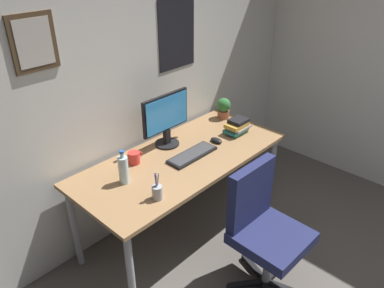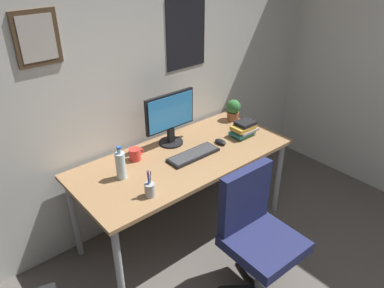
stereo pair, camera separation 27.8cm
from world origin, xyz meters
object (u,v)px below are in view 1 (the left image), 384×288
Objects in this scene: keyboard at (192,155)px; computer_mouse at (216,140)px; office_chair at (263,225)px; monitor at (166,118)px; book_stack_left at (237,126)px; potted_plant at (224,107)px; water_bottle at (123,169)px; coffee_mug_near at (134,158)px; pen_cup at (157,192)px.

keyboard is 3.91× the size of computer_mouse.
office_chair is 2.07× the size of monitor.
monitor reaches higher than book_stack_left.
computer_mouse is 0.50m from potted_plant.
water_bottle is 0.26m from coffee_mug_near.
office_chair is 0.76m from pen_cup.
computer_mouse is 0.71m from coffee_mug_near.
computer_mouse is (0.36, 0.73, 0.24)m from office_chair.
keyboard is 1.91× the size of book_stack_left.
keyboard is 0.60m from water_bottle.
monitor is at bearing 178.96° from potted_plant.
book_stack_left reaches higher than coffee_mug_near.
coffee_mug_near is (0.21, 0.15, -0.06)m from water_bottle.
potted_plant is at bearing 20.45° from pen_cup.
book_stack_left is at bearing 48.84° from office_chair.
potted_plant is (0.72, -0.01, -0.13)m from monitor.
pen_cup is 0.89× the size of book_stack_left.
water_bottle is 1.99× the size of coffee_mug_near.
computer_mouse is at bearing -6.18° from water_bottle.
pen_cup is (-0.49, 0.52, 0.28)m from office_chair.
potted_plant is at bearing 1.03° from coffee_mug_near.
water_bottle is (-0.52, 0.82, 0.33)m from office_chair.
water_bottle is at bearing -162.69° from monitor.
potted_plant reaches higher than keyboard.
keyboard is 0.59m from pen_cup.
computer_mouse is 0.56× the size of potted_plant.
office_chair is 1.05m from coffee_mug_near.
coffee_mug_near is (-0.37, 0.25, 0.03)m from keyboard.
pen_cup reaches higher than potted_plant.
coffee_mug_near is at bearing 35.19° from water_bottle.
potted_plant is (0.78, 0.99, 0.33)m from office_chair.
book_stack_left is (0.25, -0.03, 0.05)m from computer_mouse.
coffee_mug_near is at bearing 146.14° from keyboard.
monitor reaches higher than pen_cup.
potted_plant is (1.30, 0.17, -0.00)m from water_bottle.
pen_cup reaches higher than keyboard.
computer_mouse is 0.49× the size of book_stack_left.
keyboard is (0.00, -0.28, -0.23)m from monitor.
office_chair is at bearing -116.51° from computer_mouse.
pen_cup is at bearing -138.40° from monitor.
coffee_mug_near is 0.96m from book_stack_left.
potted_plant is (0.72, 0.27, 0.09)m from keyboard.
pen_cup is at bearing -159.78° from keyboard.
keyboard is at bearing 20.22° from pen_cup.
pen_cup reaches higher than coffee_mug_near.
book_stack_left is at bearing -119.72° from potted_plant.
water_bottle is at bearing 122.14° from office_chair.
keyboard is at bearing -10.01° from water_bottle.
pen_cup is 1.12m from book_stack_left.
water_bottle is at bearing 95.82° from pen_cup.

